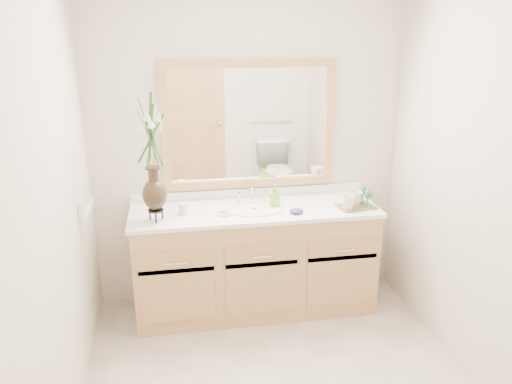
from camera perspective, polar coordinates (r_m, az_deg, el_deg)
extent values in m
cube|color=silver|center=(3.86, -0.83, 4.70)|extent=(2.40, 0.02, 2.40)
cube|color=silver|center=(1.56, 15.35, -18.55)|extent=(2.40, 0.02, 2.40)
cube|color=silver|center=(2.65, -22.57, -3.34)|extent=(0.02, 2.60, 2.40)
cube|color=silver|center=(3.14, 25.47, -0.44)|extent=(0.02, 2.60, 2.40)
cube|color=tan|center=(3.88, -0.11, -7.88)|extent=(1.80, 0.55, 0.80)
cube|color=white|center=(3.71, -0.11, -2.12)|extent=(1.84, 0.57, 0.03)
ellipsoid|color=white|center=(3.71, -0.06, -2.81)|extent=(0.38, 0.30, 0.12)
cylinder|color=silver|center=(3.83, -0.52, -0.32)|extent=(0.02, 0.02, 0.11)
cylinder|color=silver|center=(3.83, -1.99, -0.61)|extent=(0.02, 0.02, 0.08)
cylinder|color=silver|center=(3.86, 0.95, -0.45)|extent=(0.02, 0.02, 0.08)
cube|color=white|center=(3.80, -0.80, 7.64)|extent=(1.20, 0.01, 0.85)
cube|color=tan|center=(3.74, -0.82, 14.48)|extent=(1.32, 0.04, 0.06)
cube|color=tan|center=(3.91, -0.76, 1.05)|extent=(1.32, 0.04, 0.06)
cube|color=tan|center=(3.75, -10.41, 7.18)|extent=(0.06, 0.04, 0.85)
cube|color=tan|center=(3.94, 8.37, 7.83)|extent=(0.06, 0.04, 0.85)
cube|color=white|center=(3.42, -19.33, -2.07)|extent=(0.02, 0.12, 0.12)
cylinder|color=black|center=(3.52, -11.39, -2.04)|extent=(0.11, 0.11, 0.01)
ellipsoid|color=black|center=(3.48, -11.51, -0.29)|extent=(0.17, 0.17, 0.21)
cylinder|color=black|center=(3.44, -11.65, 1.86)|extent=(0.07, 0.07, 0.10)
cylinder|color=#4C7A33|center=(3.38, -11.93, 5.99)|extent=(0.06, 0.06, 0.39)
cylinder|color=silver|center=(3.62, -8.31, -1.89)|extent=(0.06, 0.06, 0.08)
cylinder|color=silver|center=(3.60, -3.64, -2.46)|extent=(0.11, 0.11, 0.01)
cube|color=beige|center=(3.59, -3.65, -2.21)|extent=(0.08, 0.06, 0.02)
imported|color=#80C52E|center=(3.75, 2.18, -0.48)|extent=(0.08, 0.08, 0.14)
ellipsoid|color=#49236B|center=(3.62, 4.63, -2.17)|extent=(0.12, 0.11, 0.04)
cube|color=brown|center=(3.80, 11.34, -1.64)|extent=(0.29, 0.22, 0.01)
imported|color=silver|center=(3.71, 10.50, -1.16)|extent=(0.10, 0.10, 0.10)
imported|color=silver|center=(3.80, 11.27, -0.65)|extent=(0.15, 0.15, 0.11)
cylinder|color=#256F39|center=(3.79, 12.60, -1.64)|extent=(0.06, 0.06, 0.01)
cylinder|color=#256F39|center=(3.77, 12.64, -1.02)|extent=(0.01, 0.01, 0.09)
ellipsoid|color=#256F39|center=(3.76, 12.70, -0.23)|extent=(0.06, 0.06, 0.07)
cylinder|color=#256F39|center=(3.88, 12.04, -1.14)|extent=(0.06, 0.06, 0.01)
cylinder|color=#256F39|center=(3.86, 12.08, -0.56)|extent=(0.01, 0.01, 0.08)
ellipsoid|color=#256F39|center=(3.85, 12.13, 0.18)|extent=(0.06, 0.06, 0.07)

